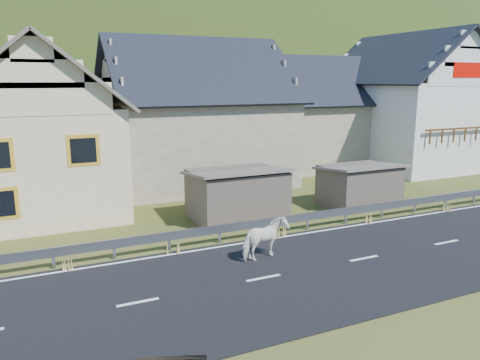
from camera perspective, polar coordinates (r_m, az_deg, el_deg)
name	(u,v)px	position (r m, az deg, el deg)	size (l,w,h in m)	color
ground	(364,259)	(17.30, 14.86, -9.35)	(160.00, 160.00, 0.00)	#314213
road	(364,259)	(17.29, 14.87, -9.29)	(60.00, 7.00, 0.04)	black
lane_markings	(364,258)	(17.28, 14.87, -9.21)	(60.00, 6.60, 0.01)	silver
guardrail	(308,217)	(19.92, 8.24, -4.48)	(28.10, 0.09, 0.75)	#93969B
shed_left	(237,195)	(21.24, -0.40, -1.80)	(4.30, 3.30, 2.40)	brown
shed_right	(359,186)	(24.20, 14.28, -0.70)	(3.80, 2.90, 2.20)	brown
house_cream	(36,120)	(24.38, -23.66, 6.75)	(7.80, 9.80, 8.30)	beige
house_stone_a	(194,106)	(28.94, -5.58, 8.94)	(10.80, 9.80, 8.90)	tan
house_stone_b	(314,107)	(35.23, 9.06, 8.75)	(9.80, 8.80, 8.10)	tan
house_white	(407,96)	(36.62, 19.72, 9.62)	(8.80, 10.80, 9.70)	silver
mountain	(71,148)	(194.70, -19.87, 3.66)	(440.00, 280.00, 260.00)	#23370E
horse	(265,239)	(16.50, 3.06, -7.17)	(1.71, 0.78, 1.45)	white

